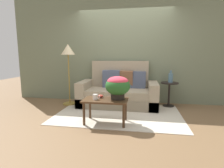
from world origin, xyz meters
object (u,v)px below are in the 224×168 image
Objects in this scene: potted_plant at (118,86)px; side_table at (169,90)px; couch at (119,92)px; table_vase at (171,77)px; floor_lamp at (68,56)px; coffee_table at (106,103)px; snack_bowl at (101,96)px; coffee_mug at (95,97)px.

side_table is at bearing 49.53° from potted_plant.
potted_plant reaches higher than side_table.
couch is at bearing -175.18° from side_table.
floor_lamp is at bearing -175.44° from table_vase.
floor_lamp is (-1.30, -0.10, 0.93)m from couch.
coffee_table is at bearing -134.30° from side_table.
side_table is 1.95m from snack_bowl.
potted_plant is 1.56× the size of table_vase.
couch is 1.28m from side_table.
side_table is at bearing -175.07° from table_vase.
table_vase reaches higher than snack_bowl.
snack_bowl is at bearing -44.37° from floor_lamp.
snack_bowl is at bearing 138.61° from coffee_table.
side_table reaches higher than snack_bowl.
coffee_mug is at bearing -49.95° from floor_lamp.
potted_plant is 0.41m from snack_bowl.
table_vase reaches higher than side_table.
side_table is (1.35, 1.38, 0.03)m from coffee_table.
floor_lamp reaches higher than potted_plant.
coffee_table is 1.93m from side_table.
side_table is at bearing 43.27° from coffee_mug.
potted_plant is 1.75m from table_vase.
couch reaches higher than potted_plant.
coffee_mug is (1.04, -1.23, -0.76)m from floor_lamp.
potted_plant is at bearing 16.25° from coffee_mug.
table_vase is (1.15, 1.32, 0.02)m from potted_plant.
coffee_mug reaches higher than snack_bowl.
floor_lamp is 1.90m from potted_plant.
couch is 1.25× the size of floor_lamp.
table_vase reaches higher than coffee_table.
table_vase is at bearing 4.83° from couch.
table_vase is (0.02, 0.00, 0.31)m from side_table.
table_vase is (1.55, 1.44, 0.23)m from coffee_mug.
floor_lamp is at bearing 135.91° from coffee_table.
coffee_table is 0.40m from potted_plant.
table_vase is (1.37, 1.38, 0.34)m from coffee_table.
snack_bowl is at bearing 172.59° from potted_plant.
couch reaches higher than side_table.
couch reaches higher than coffee_mug.
table_vase is at bearing 49.12° from potted_plant.
coffee_mug reaches higher than coffee_table.
snack_bowl is (-1.47, -1.28, 0.07)m from side_table.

